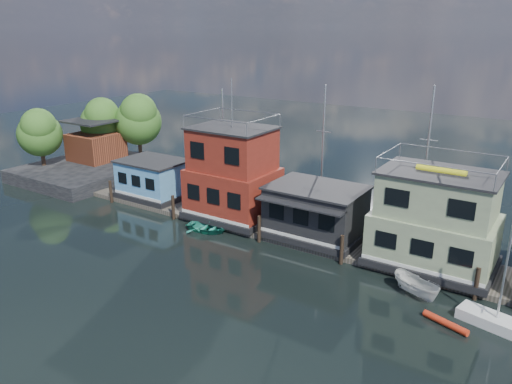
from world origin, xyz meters
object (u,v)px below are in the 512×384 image
Objects in this scene: houseboat_red at (233,175)px; motorboat at (416,287)px; houseboat_blue at (154,179)px; houseboat_green at (435,221)px; dinghy_teal at (206,227)px; houseboat_dark at (316,212)px; red_kayak at (445,323)px; day_sailer at (496,321)px.

houseboat_red is 18.20m from motorboat.
houseboat_blue is 27.23m from motorboat.
houseboat_green is 2.38× the size of dinghy_teal.
houseboat_blue is 0.86× the size of houseboat_dark.
houseboat_red is 8.18m from houseboat_dark.
red_kayak is (11.69, -6.74, -2.22)m from houseboat_dark.
houseboat_dark is at bearing -0.14° from houseboat_red.
houseboat_red is (9.50, 0.00, 1.90)m from houseboat_blue.
houseboat_blue is at bearing -180.00° from houseboat_red.
houseboat_dark reaches higher than dinghy_teal.
houseboat_red is at bearing 179.86° from houseboat_dark.
houseboat_red is 1.60× the size of houseboat_dark.
houseboat_blue is at bearing -180.00° from houseboat_green.
houseboat_blue is at bearing -174.88° from red_kayak.
houseboat_dark is 15.22m from day_sailer.
day_sailer reaches higher than dinghy_teal.
day_sailer is (5.11, -5.36, -3.15)m from houseboat_green.
dinghy_teal is at bearing -171.31° from red_kayak.
red_kayak is (19.69, -6.76, -3.90)m from houseboat_red.
dinghy_teal is at bearing -94.94° from houseboat_red.
houseboat_dark is 13.67m from red_kayak.
day_sailer is (14.11, -5.34, -2.02)m from houseboat_dark.
houseboat_dark is 2.10× the size of dinghy_teal.
houseboat_dark is at bearing -74.63° from dinghy_teal.
houseboat_green reaches higher than red_kayak.
day_sailer is at bearing 48.19° from red_kayak.
houseboat_green is 8.05m from day_sailer.
day_sailer is at bearing -13.62° from houseboat_red.
houseboat_red is at bearing 179.05° from day_sailer.
houseboat_blue is 0.54× the size of houseboat_red.
red_kayak is 20.26m from dinghy_teal.
houseboat_green reaches higher than houseboat_dark.
houseboat_blue is 32.11m from day_sailer.
motorboat is (26.82, -4.43, -1.52)m from houseboat_blue.
houseboat_blue is at bearing 62.64° from dinghy_teal.
dinghy_teal is at bearing 114.01° from motorboat.
day_sailer is at bearing -20.71° from houseboat_dark.
houseboat_dark is 9.07m from houseboat_green.
dinghy_teal is at bearing -172.26° from day_sailer.
day_sailer is at bearing -101.88° from dinghy_teal.
day_sailer is at bearing -73.70° from motorboat.
red_kayak is at bearing -29.96° from houseboat_dark.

